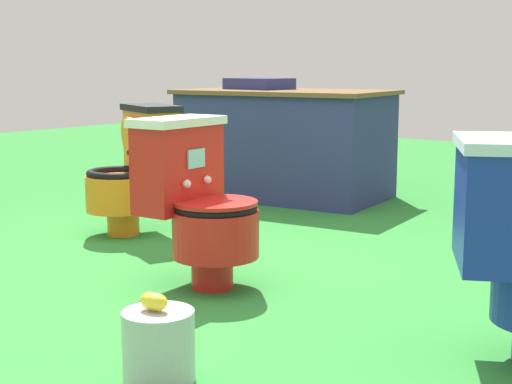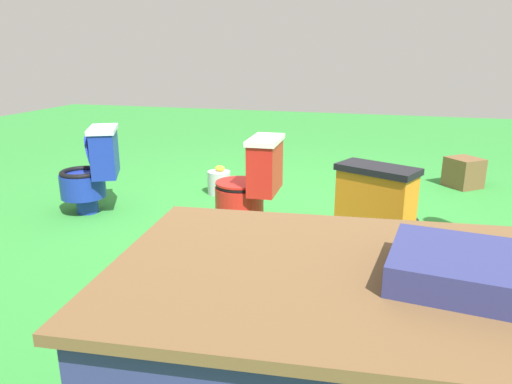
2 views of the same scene
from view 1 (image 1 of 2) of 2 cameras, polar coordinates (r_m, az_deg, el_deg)
ground at (r=3.26m, az=-9.50°, el=-7.62°), size 14.00×14.00×0.00m
toilet_orange at (r=4.38m, az=-9.00°, el=1.75°), size 0.57×0.62×0.73m
toilet_red at (r=3.30m, az=-4.28°, el=-0.71°), size 0.51×0.44×0.73m
vendor_table at (r=5.56m, az=2.17°, el=3.66°), size 1.53×0.99×0.85m
lemon_bucket at (r=2.39m, az=-7.23°, el=-11.09°), size 0.22×0.22×0.28m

